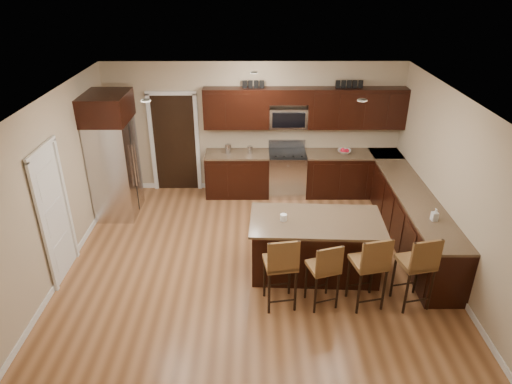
{
  "coord_description": "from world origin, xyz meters",
  "views": [
    {
      "loc": [
        -0.0,
        -6.21,
        4.36
      ],
      "look_at": [
        0.03,
        0.4,
        1.06
      ],
      "focal_mm": 32.0,
      "sensor_mm": 36.0,
      "label": 1
    }
  ],
  "objects_px": {
    "refrigerator": "(113,155)",
    "stool_extra": "(419,264)",
    "stool_right": "(371,264)",
    "stool_mid": "(325,268)",
    "range": "(287,173)",
    "island": "(315,247)",
    "stool_left": "(281,264)"
  },
  "relations": [
    {
      "from": "refrigerator",
      "to": "stool_extra",
      "type": "bearing_deg",
      "value": -29.88
    },
    {
      "from": "stool_extra",
      "to": "refrigerator",
      "type": "bearing_deg",
      "value": 137.62
    },
    {
      "from": "refrigerator",
      "to": "stool_extra",
      "type": "relative_size",
      "value": 2.03
    },
    {
      "from": "refrigerator",
      "to": "stool_right",
      "type": "bearing_deg",
      "value": -33.56
    },
    {
      "from": "stool_mid",
      "to": "stool_right",
      "type": "xyz_separation_m",
      "value": [
        0.62,
        -0.01,
        0.07
      ]
    },
    {
      "from": "range",
      "to": "refrigerator",
      "type": "distance_m",
      "value": 3.47
    },
    {
      "from": "island",
      "to": "stool_mid",
      "type": "height_order",
      "value": "stool_mid"
    },
    {
      "from": "stool_mid",
      "to": "stool_extra",
      "type": "bearing_deg",
      "value": -17.24
    },
    {
      "from": "island",
      "to": "stool_left",
      "type": "distance_m",
      "value": 1.06
    },
    {
      "from": "range",
      "to": "stool_right",
      "type": "relative_size",
      "value": 0.96
    },
    {
      "from": "island",
      "to": "stool_mid",
      "type": "relative_size",
      "value": 1.97
    },
    {
      "from": "range",
      "to": "stool_extra",
      "type": "relative_size",
      "value": 0.96
    },
    {
      "from": "refrigerator",
      "to": "stool_mid",
      "type": "bearing_deg",
      "value": -37.79
    },
    {
      "from": "island",
      "to": "stool_mid",
      "type": "xyz_separation_m",
      "value": [
        0.03,
        -0.84,
        0.22
      ]
    },
    {
      "from": "range",
      "to": "refrigerator",
      "type": "bearing_deg",
      "value": -166.62
    },
    {
      "from": "stool_left",
      "to": "island",
      "type": "bearing_deg",
      "value": 47.2
    },
    {
      "from": "stool_mid",
      "to": "stool_extra",
      "type": "distance_m",
      "value": 1.27
    },
    {
      "from": "range",
      "to": "stool_extra",
      "type": "height_order",
      "value": "stool_extra"
    },
    {
      "from": "range",
      "to": "stool_right",
      "type": "xyz_separation_m",
      "value": [
        0.9,
        -3.57,
        0.25
      ]
    },
    {
      "from": "island",
      "to": "stool_extra",
      "type": "xyz_separation_m",
      "value": [
        1.29,
        -0.85,
        0.29
      ]
    },
    {
      "from": "range",
      "to": "stool_right",
      "type": "distance_m",
      "value": 3.69
    },
    {
      "from": "stool_left",
      "to": "refrigerator",
      "type": "relative_size",
      "value": 0.49
    },
    {
      "from": "island",
      "to": "refrigerator",
      "type": "relative_size",
      "value": 0.87
    },
    {
      "from": "range",
      "to": "stool_mid",
      "type": "xyz_separation_m",
      "value": [
        0.28,
        -3.56,
        0.18
      ]
    },
    {
      "from": "stool_extra",
      "to": "stool_right",
      "type": "bearing_deg",
      "value": 167.49
    },
    {
      "from": "stool_left",
      "to": "stool_right",
      "type": "bearing_deg",
      "value": -8.68
    },
    {
      "from": "refrigerator",
      "to": "stool_extra",
      "type": "xyz_separation_m",
      "value": [
        4.85,
        -2.79,
        -0.48
      ]
    },
    {
      "from": "stool_right",
      "to": "stool_extra",
      "type": "height_order",
      "value": "same"
    },
    {
      "from": "range",
      "to": "refrigerator",
      "type": "height_order",
      "value": "refrigerator"
    },
    {
      "from": "island",
      "to": "stool_right",
      "type": "relative_size",
      "value": 1.77
    },
    {
      "from": "stool_mid",
      "to": "island",
      "type": "bearing_deg",
      "value": 74.95
    },
    {
      "from": "stool_mid",
      "to": "refrigerator",
      "type": "height_order",
      "value": "refrigerator"
    }
  ]
}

